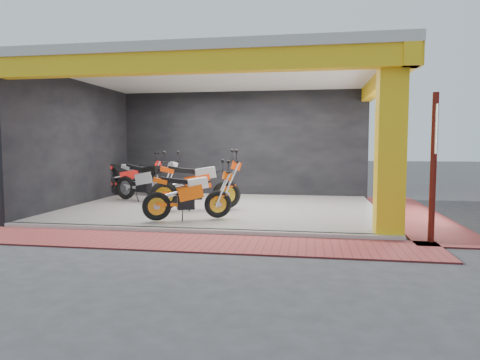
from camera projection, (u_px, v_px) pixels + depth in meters
The scene contains 16 objects.
ground at pixel (204, 224), 9.38m from camera, with size 80.00×80.00×0.00m, color #2D2D30.
showroom_floor at pixel (222, 209), 11.34m from camera, with size 8.00×6.00×0.10m, color beige.
showroom_ceiling at pixel (222, 73), 11.05m from camera, with size 8.40×6.40×0.20m, color beige.
back_wall at pixel (241, 145), 14.25m from camera, with size 8.20×0.20×3.50m, color black.
left_wall at pixel (78, 145), 11.87m from camera, with size 0.20×6.20×3.50m, color black.
corner_column at pixel (390, 144), 7.89m from camera, with size 0.50×0.50×3.50m, color yellow.
header_beam_front at pixel (190, 63), 8.13m from camera, with size 8.40×0.30×0.40m, color yellow.
header_beam_right at pixel (382, 81), 10.43m from camera, with size 0.30×6.40×0.40m, color yellow.
floor_kerb at pixel (191, 231), 8.37m from camera, with size 8.00×0.20×0.10m, color beige.
paver_front at pixel (179, 242), 7.61m from camera, with size 9.00×1.40×0.03m, color maroon.
paver_right at pixel (412, 215), 10.56m from camera, with size 1.40×7.00×0.03m, color maroon.
signpost at pixel (434, 162), 7.43m from camera, with size 0.11×0.37×2.64m.
moto_hero at pixel (218, 191), 9.42m from camera, with size 2.06×0.76×1.26m, color #FE5E0A, non-canonical shape.
moto_row_a at pixel (227, 181), 10.76m from camera, with size 2.41×0.89×1.47m, color #FF450A, non-canonical shape.
moto_row_b at pixel (166, 178), 11.99m from camera, with size 2.31×0.86×1.41m, color #9B9EA2, non-canonical shape.
moto_row_d at pixel (151, 174), 13.86m from camera, with size 2.24×0.83×1.37m, color red, non-canonical shape.
Camera 1 is at (2.30, -9.02, 1.73)m, focal length 32.00 mm.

